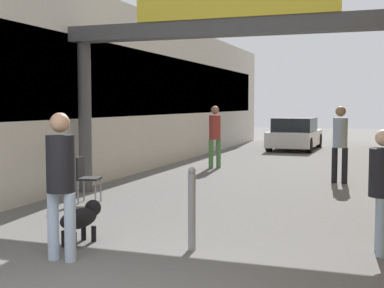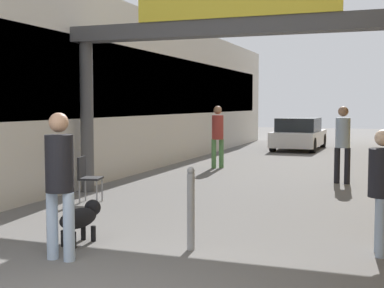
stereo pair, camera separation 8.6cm
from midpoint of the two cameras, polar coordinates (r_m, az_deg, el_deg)
storefront_left at (r=16.63m, az=-8.62°, el=5.46°), size 3.00×26.00×4.52m
arcade_sign_gateway at (r=10.48m, az=4.40°, el=9.98°), size 7.40×0.47×4.18m
pedestrian_with_dog at (r=6.64m, az=-14.19°, el=-3.31°), size 0.38×0.35×1.80m
pedestrian_companion at (r=7.12m, az=19.32°, el=-4.04°), size 0.36×0.39×1.58m
pedestrian_carrying_crate at (r=13.25m, az=15.34°, el=0.53°), size 0.39×0.38×1.85m
pedestrian_elderly_walking at (r=15.86m, az=2.29°, el=1.27°), size 0.48×0.48×1.85m
dog_on_leash at (r=7.52m, az=-12.01°, el=-7.70°), size 0.40×0.79×0.56m
bollard_post_metal at (r=6.98m, az=-0.38°, el=-6.84°), size 0.10×0.10×1.09m
cafe_chair_black_nearer at (r=10.52m, az=-11.55°, el=-3.24°), size 0.48×0.48×0.89m
parked_car_white at (r=22.85m, az=10.83°, el=1.03°), size 1.87×4.04×1.33m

